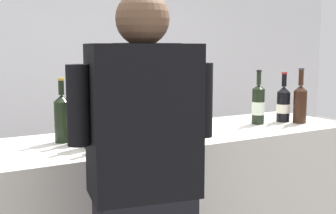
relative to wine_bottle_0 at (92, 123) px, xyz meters
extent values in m
cube|color=white|center=(0.59, 2.70, 0.33)|extent=(8.00, 0.10, 2.80)
cube|color=beige|center=(0.59, 0.10, -0.60)|extent=(2.10, 0.67, 0.96)
cylinder|color=black|center=(0.00, 0.00, -0.01)|extent=(0.08, 0.08, 0.21)
cone|color=black|center=(0.00, 0.00, 0.11)|extent=(0.08, 0.08, 0.03)
cylinder|color=black|center=(0.00, 0.00, 0.16)|extent=(0.03, 0.03, 0.08)
cylinder|color=black|center=(0.00, 0.00, 0.20)|extent=(0.03, 0.03, 0.01)
cylinder|color=#E4EDC7|center=(0.00, 0.00, -0.02)|extent=(0.08, 0.08, 0.08)
cylinder|color=black|center=(0.25, 0.01, -0.02)|extent=(0.07, 0.07, 0.20)
cone|color=black|center=(0.25, 0.01, 0.10)|extent=(0.07, 0.07, 0.04)
cylinder|color=black|center=(0.25, 0.01, 0.16)|extent=(0.03, 0.03, 0.09)
cylinder|color=#B79333|center=(0.25, 0.01, 0.21)|extent=(0.03, 0.03, 0.01)
cylinder|color=silver|center=(0.25, 0.01, -0.03)|extent=(0.07, 0.07, 0.07)
cylinder|color=black|center=(1.38, 0.00, -0.02)|extent=(0.08, 0.08, 0.20)
cone|color=black|center=(1.38, 0.00, 0.10)|extent=(0.08, 0.08, 0.03)
cylinder|color=black|center=(1.38, 0.00, 0.17)|extent=(0.03, 0.03, 0.10)
cylinder|color=#333338|center=(1.38, 0.00, 0.22)|extent=(0.03, 0.03, 0.01)
cylinder|color=black|center=(0.02, 0.13, -0.01)|extent=(0.07, 0.07, 0.22)
cone|color=black|center=(0.02, 0.13, 0.12)|extent=(0.07, 0.07, 0.03)
cylinder|color=black|center=(0.02, 0.13, 0.18)|extent=(0.03, 0.03, 0.10)
cylinder|color=maroon|center=(0.02, 0.13, 0.24)|extent=(0.04, 0.04, 0.01)
cylinder|color=silver|center=(0.02, 0.13, -0.02)|extent=(0.08, 0.08, 0.08)
cylinder|color=black|center=(0.60, 0.14, -0.01)|extent=(0.08, 0.08, 0.21)
cone|color=black|center=(0.60, 0.14, 0.11)|extent=(0.08, 0.08, 0.03)
cylinder|color=black|center=(0.60, 0.14, 0.17)|extent=(0.03, 0.03, 0.10)
cylinder|color=maroon|center=(0.60, 0.14, 0.22)|extent=(0.03, 0.03, 0.01)
cylinder|color=beige|center=(0.60, 0.14, -0.02)|extent=(0.08, 0.08, 0.08)
cylinder|color=black|center=(1.32, 0.09, -0.02)|extent=(0.08, 0.08, 0.19)
cone|color=black|center=(1.32, 0.09, 0.09)|extent=(0.08, 0.08, 0.04)
cylinder|color=black|center=(1.32, 0.09, 0.15)|extent=(0.03, 0.03, 0.08)
cylinder|color=maroon|center=(1.32, 0.09, 0.19)|extent=(0.04, 0.04, 0.01)
cylinder|color=white|center=(1.32, 0.09, -0.03)|extent=(0.09, 0.09, 0.06)
cylinder|color=black|center=(-0.09, 0.19, -0.01)|extent=(0.08, 0.08, 0.21)
cone|color=black|center=(-0.09, 0.19, 0.11)|extent=(0.08, 0.08, 0.03)
cylinder|color=black|center=(-0.09, 0.19, 0.16)|extent=(0.03, 0.03, 0.07)
cylinder|color=#B79333|center=(-0.09, 0.19, 0.20)|extent=(0.03, 0.03, 0.01)
cylinder|color=black|center=(0.37, 0.23, -0.02)|extent=(0.07, 0.07, 0.19)
cone|color=black|center=(0.37, 0.23, 0.08)|extent=(0.07, 0.07, 0.03)
cylinder|color=black|center=(0.37, 0.23, 0.14)|extent=(0.03, 0.03, 0.08)
cylinder|color=maroon|center=(0.37, 0.23, 0.19)|extent=(0.03, 0.03, 0.01)
cylinder|color=silver|center=(0.37, 0.23, -0.03)|extent=(0.07, 0.07, 0.06)
cylinder|color=black|center=(0.09, -0.08, -0.01)|extent=(0.08, 0.08, 0.22)
cone|color=black|center=(0.09, -0.08, 0.11)|extent=(0.08, 0.08, 0.03)
cylinder|color=black|center=(0.09, -0.08, 0.17)|extent=(0.03, 0.03, 0.09)
cylinder|color=#B79333|center=(0.09, -0.08, 0.23)|extent=(0.03, 0.03, 0.01)
cylinder|color=black|center=(1.13, 0.10, -0.01)|extent=(0.08, 0.08, 0.22)
cone|color=black|center=(1.13, 0.10, 0.11)|extent=(0.08, 0.08, 0.03)
cylinder|color=black|center=(1.13, 0.10, 0.17)|extent=(0.03, 0.03, 0.08)
cylinder|color=black|center=(1.13, 0.10, 0.21)|extent=(0.03, 0.03, 0.01)
cylinder|color=silver|center=(1.13, 0.10, -0.02)|extent=(0.08, 0.08, 0.08)
cylinder|color=silver|center=(0.45, -0.07, -0.12)|extent=(0.07, 0.07, 0.00)
cylinder|color=silver|center=(0.45, -0.07, -0.07)|extent=(0.01, 0.01, 0.09)
ellipsoid|color=silver|center=(0.45, -0.07, 0.02)|extent=(0.07, 0.07, 0.10)
ellipsoid|color=maroon|center=(0.45, -0.07, 0.01)|extent=(0.06, 0.06, 0.04)
cube|color=black|center=(0.68, 0.73, -0.64)|extent=(0.38, 0.26, 0.86)
cube|color=black|center=(0.68, 0.73, 0.09)|extent=(0.42, 0.26, 0.60)
sphere|color=brown|center=(0.68, 0.73, 0.47)|extent=(0.19, 0.19, 0.19)
cylinder|color=black|center=(0.92, 0.74, 0.16)|extent=(0.08, 0.08, 0.29)
cylinder|color=black|center=(0.44, 0.71, 0.16)|extent=(0.08, 0.08, 0.29)
cube|color=black|center=(0.01, -0.52, 0.09)|extent=(0.43, 0.31, 0.57)
sphere|color=brown|center=(0.01, -0.52, 0.46)|extent=(0.20, 0.20, 0.20)
cylinder|color=black|center=(-0.23, -0.48, 0.15)|extent=(0.08, 0.08, 0.29)
cylinder|color=black|center=(0.24, -0.57, 0.15)|extent=(0.08, 0.08, 0.29)
camera|label=1|loc=(-0.72, -1.96, 0.36)|focal=47.22mm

